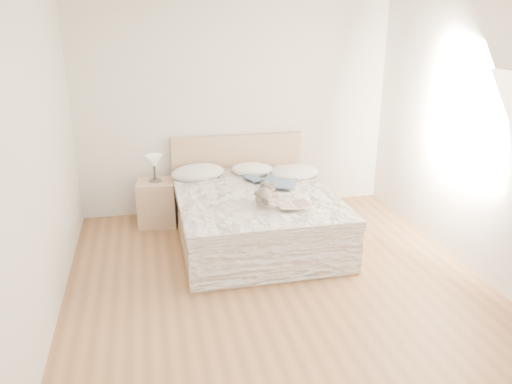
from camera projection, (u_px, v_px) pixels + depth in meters
floor at (281, 290)px, 4.73m from camera, size 4.00×4.50×0.00m
wall_back at (236, 107)px, 6.34m from camera, size 4.00×0.02×2.70m
wall_front at (422, 281)px, 2.20m from camera, size 4.00×0.02×2.70m
wall_left at (35, 167)px, 3.86m from camera, size 0.02×4.50×2.70m
wall_right at (489, 140)px, 4.69m from camera, size 0.02×4.50×2.70m
window at (469, 123)px, 4.93m from camera, size 0.02×1.30×1.10m
bed at (254, 214)px, 5.72m from camera, size 1.72×2.14×1.00m
nightstand at (157, 203)px, 6.11m from camera, size 0.49×0.44×0.56m
table_lamp at (154, 163)px, 5.95m from camera, size 0.25×0.25×0.32m
pillow_left at (198, 173)px, 6.09m from camera, size 0.77×0.63×0.20m
pillow_middle at (253, 169)px, 6.21m from camera, size 0.63×0.54×0.16m
pillow_right at (295, 173)px, 6.08m from camera, size 0.71×0.58×0.18m
blouse at (281, 180)px, 5.83m from camera, size 0.80×0.82×0.02m
photo_book at (205, 174)px, 6.06m from camera, size 0.43×0.41×0.03m
childrens_book at (293, 205)px, 5.07m from camera, size 0.36×0.26×0.02m
teddy_bear at (264, 201)px, 5.14m from camera, size 0.33×0.38×0.17m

